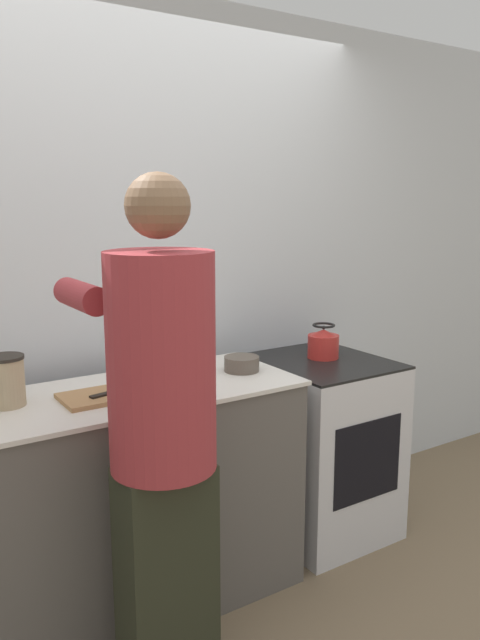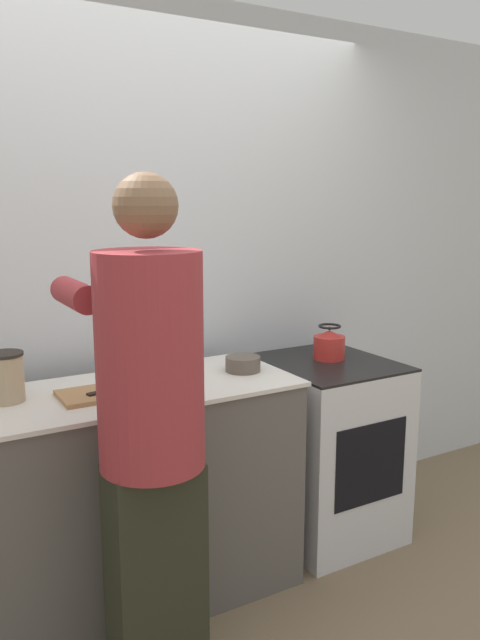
{
  "view_description": "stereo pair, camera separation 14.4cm",
  "coord_description": "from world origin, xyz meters",
  "px_view_note": "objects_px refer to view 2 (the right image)",
  "views": [
    {
      "loc": [
        -1.15,
        -1.96,
        1.69
      ],
      "look_at": [
        0.25,
        0.2,
        1.19
      ],
      "focal_mm": 35.0,
      "sensor_mm": 36.0,
      "label": 1
    },
    {
      "loc": [
        -1.03,
        -2.03,
        1.69
      ],
      "look_at": [
        0.25,
        0.2,
        1.19
      ],
      "focal_mm": 35.0,
      "sensor_mm": 36.0,
      "label": 2
    }
  ],
  "objects_px": {
    "knife": "(114,389)",
    "person": "(151,428)",
    "cutting_board": "(104,393)",
    "kettle": "(329,345)",
    "oven": "(326,447)",
    "canister_jar": "(5,377)"
  },
  "relations": [
    {
      "from": "oven",
      "to": "person",
      "type": "xyz_separation_m",
      "value": [
        -1.16,
        -0.56,
        0.51
      ]
    },
    {
      "from": "person",
      "to": "oven",
      "type": "bearing_deg",
      "value": 25.89
    },
    {
      "from": "cutting_board",
      "to": "canister_jar",
      "type": "height_order",
      "value": "canister_jar"
    },
    {
      "from": "kettle",
      "to": "canister_jar",
      "type": "distance_m",
      "value": 1.54
    },
    {
      "from": "cutting_board",
      "to": "knife",
      "type": "xyz_separation_m",
      "value": [
        0.04,
        -0.01,
        0.01
      ]
    },
    {
      "from": "oven",
      "to": "canister_jar",
      "type": "distance_m",
      "value": 1.61
    },
    {
      "from": "knife",
      "to": "person",
      "type": "bearing_deg",
      "value": -105.66
    },
    {
      "from": "canister_jar",
      "to": "cutting_board",
      "type": "bearing_deg",
      "value": -17.61
    },
    {
      "from": "oven",
      "to": "canister_jar",
      "type": "xyz_separation_m",
      "value": [
        -1.51,
        0.02,
        0.58
      ]
    },
    {
      "from": "knife",
      "to": "canister_jar",
      "type": "height_order",
      "value": "canister_jar"
    },
    {
      "from": "person",
      "to": "kettle",
      "type": "relative_size",
      "value": 10.17
    },
    {
      "from": "oven",
      "to": "knife",
      "type": "xyz_separation_m",
      "value": [
        -1.13,
        -0.1,
        0.51
      ]
    },
    {
      "from": "knife",
      "to": "kettle",
      "type": "xyz_separation_m",
      "value": [
        1.16,
        0.14,
        0.01
      ]
    },
    {
      "from": "cutting_board",
      "to": "kettle",
      "type": "bearing_deg",
      "value": 5.99
    },
    {
      "from": "knife",
      "to": "canister_jar",
      "type": "relative_size",
      "value": 1.29
    },
    {
      "from": "person",
      "to": "cutting_board",
      "type": "relative_size",
      "value": 5.2
    },
    {
      "from": "oven",
      "to": "kettle",
      "type": "distance_m",
      "value": 0.53
    },
    {
      "from": "canister_jar",
      "to": "person",
      "type": "bearing_deg",
      "value": -59.61
    },
    {
      "from": "oven",
      "to": "kettle",
      "type": "height_order",
      "value": "kettle"
    },
    {
      "from": "oven",
      "to": "knife",
      "type": "distance_m",
      "value": 1.24
    },
    {
      "from": "knife",
      "to": "kettle",
      "type": "bearing_deg",
      "value": -4.4
    },
    {
      "from": "person",
      "to": "knife",
      "type": "bearing_deg",
      "value": 85.49
    }
  ]
}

